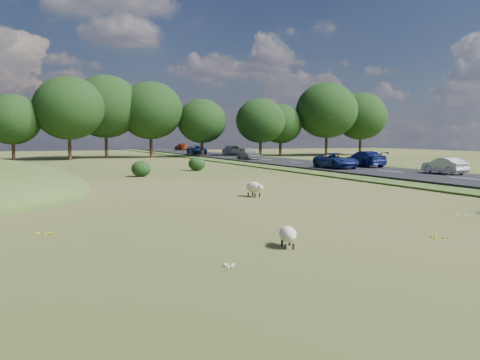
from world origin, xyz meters
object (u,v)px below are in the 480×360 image
car_1 (231,150)px  car_4 (248,153)px  car_0 (364,159)px  sheep_3 (287,234)px  car_2 (336,161)px  car_3 (197,150)px  car_5 (182,147)px  car_7 (445,166)px  sheep_1 (254,187)px

car_1 → car_4: 16.24m
car_1 → car_0: bearing=90.0°
sheep_3 → car_0: car_0 is taller
car_2 → car_3: bearing=90.0°
car_3 → car_4: car_4 is taller
car_0 → car_5: (0.00, 62.63, -0.05)m
car_0 → car_7: (0.00, -10.34, -0.12)m
car_4 → sheep_1: bearing=-112.3°
sheep_3 → car_5: (22.69, 91.47, 0.55)m
car_5 → car_7: car_5 is taller
car_1 → car_7: 45.14m
car_0 → car_2: size_ratio=1.04×
sheep_1 → car_2: car_2 is taller
sheep_3 → car_5: 94.24m
sheep_1 → car_5: car_5 is taller
car_1 → car_2: 36.19m
sheep_3 → car_7: size_ratio=0.29×
car_0 → car_2: 3.98m
sheep_1 → car_4: bearing=148.5°
car_4 → car_5: car_4 is taller
car_1 → car_5: 27.83m
car_2 → car_3: (0.00, 41.22, 0.01)m
car_2 → car_7: (3.80, -9.15, -0.06)m
sheep_1 → car_7: car_7 is taller
sheep_3 → car_4: (18.89, 47.84, 0.62)m
car_0 → car_5: bearing=-90.0°
sheep_3 → sheep_1: bearing=-3.6°
car_0 → car_1: (0.00, 34.80, -0.05)m
car_0 → car_1: car_0 is taller
sheep_1 → car_7: (18.59, 6.74, 0.38)m
sheep_3 → car_1: (22.69, 63.63, 0.55)m
car_5 → car_7: 72.97m
sheep_1 → car_7: size_ratio=0.37×
sheep_1 → car_4: car_4 is taller
car_0 → car_5: car_0 is taller
sheep_1 → car_5: (18.59, 79.71, 0.45)m
sheep_3 → car_2: 33.49m
car_5 → car_7: size_ratio=1.26×
car_3 → car_0: bearing=-84.6°
sheep_3 → car_3: size_ratio=0.22×
car_0 → sheep_3: bearing=51.8°
car_2 → car_4: bearing=90.0°
car_5 → car_4: bearing=85.0°
sheep_3 → car_2: size_ratio=0.22×
car_1 → car_2: (-3.80, -35.99, -0.01)m
sheep_3 → car_0: 36.70m
car_0 → car_2: (-3.80, -1.19, -0.06)m
car_7 → car_5: bearing=-90.0°
car_0 → car_3: car_0 is taller
car_3 → car_5: size_ratio=1.04×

